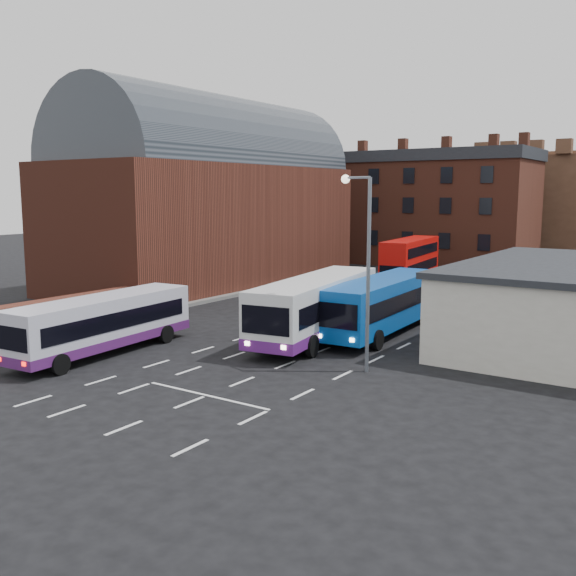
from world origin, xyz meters
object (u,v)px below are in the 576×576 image
Objects in this scene: street_lamp at (364,254)px; pedestrian_beige at (74,336)px; bus_blue at (383,301)px; bus_white_inbound at (317,303)px; bus_white_outbound at (103,320)px; bus_red_double at (410,261)px.

street_lamp is 14.73m from pedestrian_beige.
street_lamp reaches higher than bus_blue.
bus_white_inbound reaches higher than pedestrian_beige.
bus_red_double reaches higher than bus_white_outbound.
bus_white_inbound is 1.43× the size of street_lamp.
bus_white_outbound is at bearing 48.60° from bus_blue.
bus_red_double is 1.16× the size of street_lamp.
street_lamp is 5.10× the size of pedestrian_beige.
bus_red_double is (-6.44, 18.64, 0.26)m from bus_blue.
bus_red_double is at bearing 80.44° from bus_white_outbound.
bus_white_outbound is 0.91× the size of bus_blue.
bus_white_inbound is 1.07× the size of bus_blue.
bus_blue is at bearing -157.89° from pedestrian_beige.
bus_white_outbound is at bearing -176.19° from pedestrian_beige.
bus_white_outbound is at bearing -159.69° from street_lamp.
bus_white_outbound is at bearing 78.05° from bus_red_double.
bus_blue is (9.33, 11.68, 0.17)m from bus_white_outbound.
street_lamp is (11.87, 4.39, 3.52)m from bus_white_outbound.
bus_white_outbound is 14.95m from bus_blue.
bus_white_inbound is at bearing 47.38° from bus_white_outbound.
bus_red_double reaches higher than pedestrian_beige.
street_lamp is at bearing 173.91° from pedestrian_beige.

